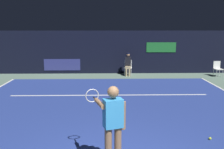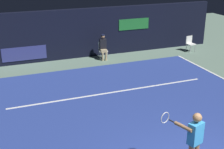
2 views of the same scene
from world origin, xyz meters
TOP-DOWN VIEW (x-y plane):
  - ground_plane at (0.00, 4.06)m, footprint 31.91×31.91m
  - court_surface at (0.00, 4.06)m, footprint 10.49×10.11m
  - line_service at (0.00, 5.83)m, footprint 8.18×0.10m
  - back_wall at (-0.00, 10.94)m, footprint 16.11×0.33m
  - tennis_player at (0.01, 0.41)m, footprint 0.83×0.92m
  - line_judge_on_chair at (1.15, 10.10)m, footprint 0.48×0.56m
  - courtside_chair_near at (6.31, 9.71)m, footprint 0.48×0.46m

SIDE VIEW (x-z plane):
  - ground_plane at x=0.00m, z-range 0.00..0.00m
  - court_surface at x=0.00m, z-range 0.00..0.01m
  - line_service at x=0.00m, z-range 0.01..0.02m
  - courtside_chair_near at x=6.31m, z-range 0.06..0.94m
  - line_judge_on_chair at x=1.15m, z-range 0.03..1.35m
  - tennis_player at x=0.01m, z-range 0.12..1.85m
  - back_wall at x=0.00m, z-range 0.00..2.60m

